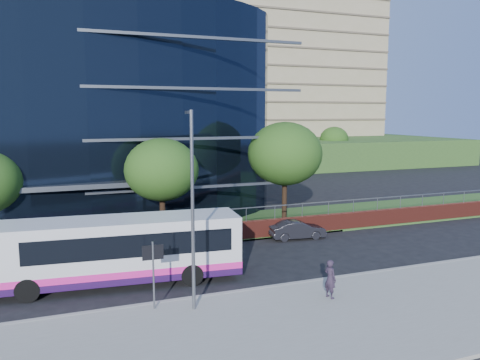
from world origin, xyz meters
name	(u,v)px	position (x,y,z in m)	size (l,w,h in m)	color
ground	(36,313)	(0.00, 0.00, 0.00)	(200.00, 200.00, 0.00)	black
kerb	(35,321)	(0.00, -1.00, 0.08)	(80.00, 0.25, 0.16)	gray
yellow_line_outer	(35,321)	(0.00, -0.80, 0.01)	(80.00, 0.08, 0.01)	gold
yellow_line_inner	(35,319)	(0.00, -0.65, 0.01)	(80.00, 0.08, 0.01)	gold
grass_verge	(368,214)	(24.00, 11.00, 0.06)	(36.00, 8.00, 0.12)	#2D511E
retaining_wall	(353,221)	(20.00, 7.30, 0.61)	(34.00, 0.40, 2.11)	maroon
apartment_block	(249,96)	(32.00, 57.21, 11.11)	(60.00, 42.00, 30.00)	#2D511E
street_sign	(153,261)	(4.50, -1.59, 2.15)	(0.85, 0.09, 2.80)	slate
tree_far_c	(162,170)	(7.00, 9.00, 4.54)	(4.62, 4.62, 6.51)	black
tree_far_d	(285,154)	(16.00, 10.00, 5.19)	(5.28, 5.28, 7.44)	black
tree_dist_e	(241,139)	(24.00, 40.00, 4.54)	(4.62, 4.62, 6.51)	black
tree_dist_f	(334,139)	(40.00, 42.00, 4.21)	(4.29, 4.29, 6.05)	black
streetlight_east	(192,205)	(6.00, -2.17, 4.44)	(0.15, 0.77, 8.00)	slate
city_bus	(119,250)	(3.57, 2.19, 1.66)	(11.76, 3.64, 3.13)	silver
parked_car	(298,230)	(15.20, 6.39, 0.59)	(1.26, 3.60, 1.19)	black
pedestrian	(330,279)	(11.78, -3.12, 0.99)	(0.61, 0.40, 1.68)	#2C2131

